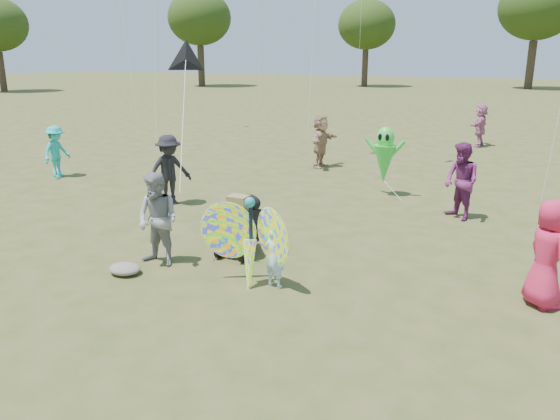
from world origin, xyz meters
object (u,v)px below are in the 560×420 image
(crowd_a, at_px, (548,254))
(jogging_stroller, at_px, (242,220))
(crowd_e, at_px, (461,181))
(butterfly_kite, at_px, (250,244))
(crowd_d, at_px, (321,141))
(adult_man, at_px, (158,220))
(crowd_b, at_px, (169,170))
(child_girl, at_px, (275,258))
(crowd_j, at_px, (480,125))
(crowd_i, at_px, (57,151))
(alien_kite, at_px, (384,157))

(crowd_a, xyz_separation_m, jogging_stroller, (-4.91, 0.03, -0.17))
(crowd_e, relative_size, butterfly_kite, 0.96)
(butterfly_kite, bearing_deg, crowd_d, 104.37)
(adult_man, xyz_separation_m, crowd_b, (-2.13, 3.23, 0.04))
(child_girl, distance_m, jogging_stroller, 1.59)
(crowd_b, bearing_deg, crowd_j, 2.48)
(crowd_b, distance_m, crowd_i, 4.90)
(adult_man, xyz_separation_m, crowd_i, (-6.91, 4.33, -0.05))
(adult_man, bearing_deg, crowd_b, 126.94)
(crowd_i, bearing_deg, alien_kite, -83.52)
(crowd_j, distance_m, jogging_stroller, 14.43)
(crowd_a, bearing_deg, jogging_stroller, 56.81)
(crowd_i, bearing_deg, crowd_a, -109.66)
(adult_man, height_order, alien_kite, alien_kite)
(crowd_a, height_order, crowd_b, crowd_b)
(adult_man, distance_m, alien_kite, 6.61)
(child_girl, xyz_separation_m, crowd_a, (3.74, 1.05, 0.31))
(crowd_i, bearing_deg, child_girl, -120.79)
(crowd_d, relative_size, crowd_i, 1.12)
(crowd_a, relative_size, crowd_b, 0.94)
(crowd_b, relative_size, crowd_i, 1.12)
(crowd_e, height_order, crowd_j, crowd_e)
(butterfly_kite, bearing_deg, crowd_a, 15.38)
(crowd_i, xyz_separation_m, butterfly_kite, (8.70, -4.42, -0.07))
(crowd_a, xyz_separation_m, alien_kite, (-3.70, 5.18, 0.19))
(crowd_a, xyz_separation_m, crowd_i, (-12.82, 3.29, -0.04))
(crowd_b, bearing_deg, jogging_stroller, -96.68)
(crowd_b, distance_m, alien_kite, 5.28)
(adult_man, xyz_separation_m, alien_kite, (2.20, 6.23, 0.18))
(crowd_b, xyz_separation_m, crowd_j, (5.71, 12.05, -0.02))
(crowd_i, relative_size, jogging_stroller, 1.36)
(butterfly_kite, bearing_deg, crowd_i, 153.08)
(crowd_a, xyz_separation_m, crowd_b, (-8.04, 2.18, 0.05))
(crowd_a, xyz_separation_m, crowd_j, (-2.33, 14.23, 0.03))
(crowd_d, xyz_separation_m, jogging_stroller, (1.50, -7.80, -0.22))
(crowd_b, height_order, jogging_stroller, crowd_b)
(adult_man, relative_size, butterfly_kite, 0.91)
(child_girl, distance_m, butterfly_kite, 0.43)
(crowd_d, xyz_separation_m, crowd_i, (-6.41, -4.54, -0.09))
(alien_kite, bearing_deg, crowd_e, -32.75)
(adult_man, xyz_separation_m, crowd_j, (3.58, 15.27, 0.01))
(crowd_e, bearing_deg, crowd_b, -121.59)
(crowd_j, distance_m, alien_kite, 9.15)
(alien_kite, bearing_deg, crowd_i, -168.24)
(child_girl, relative_size, crowd_i, 0.64)
(crowd_b, xyz_separation_m, crowd_e, (6.36, 1.70, 0.00))
(butterfly_kite, height_order, alien_kite, alien_kite)
(crowd_i, height_order, butterfly_kite, crowd_i)
(adult_man, relative_size, crowd_b, 0.96)
(crowd_a, bearing_deg, crowd_i, 42.76)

